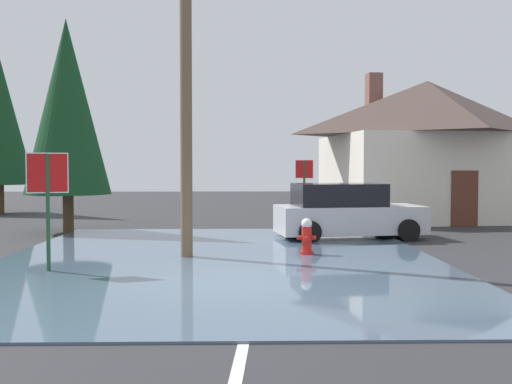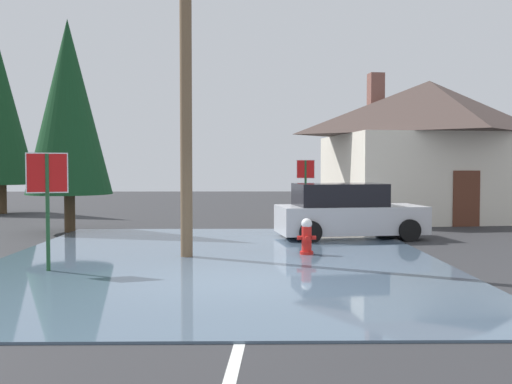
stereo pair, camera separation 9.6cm
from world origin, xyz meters
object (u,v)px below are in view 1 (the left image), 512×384
(stop_sign_near, at_px, (48,186))
(stop_sign_far, at_px, (304,180))
(house, at_px, (427,147))
(pine_tree_mid_left, at_px, (67,107))
(utility_pole, at_px, (186,51))
(fire_hydrant, at_px, (307,237))
(parked_car, at_px, (346,212))

(stop_sign_near, xyz_separation_m, stop_sign_far, (6.10, 9.08, -0.07))
(stop_sign_near, distance_m, house, 16.89)
(pine_tree_mid_left, bearing_deg, utility_pole, -51.98)
(stop_sign_far, bearing_deg, fire_hydrant, -95.35)
(stop_sign_near, bearing_deg, utility_pole, 35.64)
(stop_sign_far, bearing_deg, utility_pole, -115.86)
(stop_sign_near, distance_m, utility_pole, 4.44)
(stop_sign_far, relative_size, parked_car, 0.53)
(parked_car, height_order, pine_tree_mid_left, pine_tree_mid_left)
(stop_sign_near, relative_size, house, 0.28)
(stop_sign_far, bearing_deg, house, 31.35)
(stop_sign_near, height_order, stop_sign_far, stop_sign_near)
(utility_pole, distance_m, pine_tree_mid_left, 7.16)
(utility_pole, distance_m, house, 13.85)
(pine_tree_mid_left, bearing_deg, parked_car, -12.26)
(fire_hydrant, xyz_separation_m, utility_pole, (-2.85, -0.32, 4.37))
(utility_pole, xyz_separation_m, parked_car, (4.39, 3.70, -4.03))
(utility_pole, relative_size, parked_car, 2.06)
(utility_pole, bearing_deg, house, 49.78)
(fire_hydrant, distance_m, parked_car, 3.73)
(stop_sign_near, relative_size, utility_pole, 0.26)
(utility_pole, xyz_separation_m, house, (8.86, 10.48, -1.88))
(stop_sign_near, bearing_deg, pine_tree_mid_left, 103.37)
(stop_sign_far, bearing_deg, pine_tree_mid_left, -168.53)
(stop_sign_far, distance_m, house, 6.41)
(stop_sign_near, relative_size, stop_sign_far, 1.02)
(fire_hydrant, distance_m, house, 12.06)
(pine_tree_mid_left, bearing_deg, fire_hydrant, -36.17)
(house, height_order, parked_car, house)
(fire_hydrant, relative_size, parked_car, 0.20)
(stop_sign_near, distance_m, stop_sign_far, 10.94)
(stop_sign_near, xyz_separation_m, utility_pole, (2.61, 1.87, 3.06))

